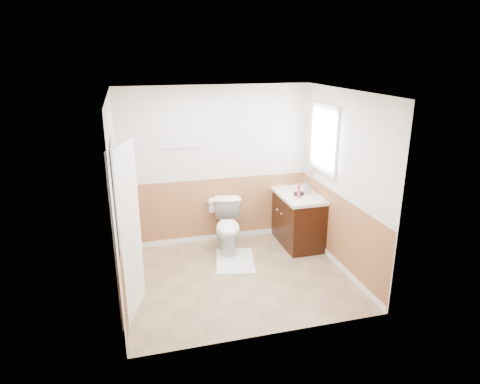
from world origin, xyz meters
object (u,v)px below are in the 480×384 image
object	(u,v)px
vanity_cabinet	(296,219)
lotion_bottle	(299,191)
toilet	(228,227)
bath_mat	(235,261)
soap_dispenser	(307,188)

from	to	relation	value
vanity_cabinet	lotion_bottle	size ratio (longest dim) A/B	5.00
toilet	vanity_cabinet	distance (m)	1.14
toilet	lotion_bottle	distance (m)	1.21
bath_mat	vanity_cabinet	bearing A→B (deg)	20.49
vanity_cabinet	toilet	bearing A→B (deg)	-179.95
vanity_cabinet	lotion_bottle	distance (m)	0.63
bath_mat	vanity_cabinet	xyz separation A→B (m)	(1.14, 0.42, 0.39)
toilet	vanity_cabinet	xyz separation A→B (m)	(1.14, 0.00, 0.01)
toilet	soap_dispenser	size ratio (longest dim) A/B	4.07
bath_mat	soap_dispenser	world-z (taller)	soap_dispenser
vanity_cabinet	lotion_bottle	world-z (taller)	lotion_bottle
toilet	vanity_cabinet	bearing A→B (deg)	11.54
bath_mat	vanity_cabinet	size ratio (longest dim) A/B	0.73
lotion_bottle	soap_dispenser	size ratio (longest dim) A/B	1.15
lotion_bottle	soap_dispenser	xyz separation A→B (m)	(0.22, 0.18, -0.01)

